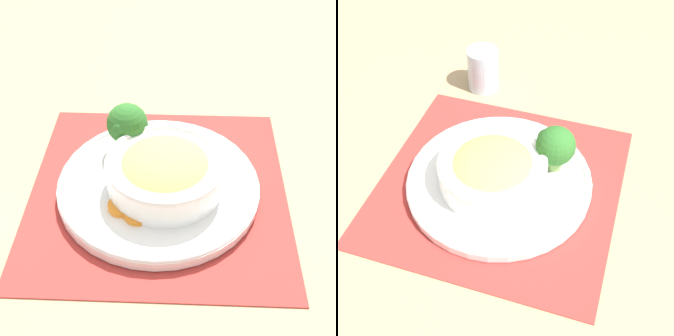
{
  "view_description": "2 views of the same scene",
  "coord_description": "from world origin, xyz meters",
  "views": [
    {
      "loc": [
        -0.53,
        -0.03,
        0.54
      ],
      "look_at": [
        0.01,
        -0.02,
        0.04
      ],
      "focal_mm": 50.0,
      "sensor_mm": 36.0,
      "label": 1
    },
    {
      "loc": [
        0.17,
        -0.52,
        0.62
      ],
      "look_at": [
        0.01,
        -0.0,
        0.05
      ],
      "focal_mm": 50.0,
      "sensor_mm": 36.0,
      "label": 2
    }
  ],
  "objects": [
    {
      "name": "ground_plane",
      "position": [
        0.0,
        0.0,
        0.0
      ],
      "size": [
        4.0,
        4.0,
        0.0
      ],
      "primitive_type": "plane",
      "color": "tan"
    },
    {
      "name": "placemat",
      "position": [
        0.0,
        0.0,
        0.0
      ],
      "size": [
        0.42,
        0.42,
        0.0
      ],
      "color": "#B2332D",
      "rests_on": "ground_plane"
    },
    {
      "name": "plate",
      "position": [
        0.0,
        0.0,
        0.02
      ],
      "size": [
        0.32,
        0.32,
        0.02
      ],
      "color": "white",
      "rests_on": "placemat"
    },
    {
      "name": "bowl",
      "position": [
        -0.01,
        -0.01,
        0.05
      ],
      "size": [
        0.18,
        0.18,
        0.06
      ],
      "color": "white",
      "rests_on": "plate"
    },
    {
      "name": "broccoli_floret",
      "position": [
        0.08,
        0.05,
        0.07
      ],
      "size": [
        0.07,
        0.07,
        0.09
      ],
      "color": "#759E51",
      "rests_on": "plate"
    },
    {
      "name": "carrot_slice_near",
      "position": [
        -0.06,
        0.05,
        0.02
      ],
      "size": [
        0.04,
        0.04,
        0.01
      ],
      "color": "orange",
      "rests_on": "plate"
    },
    {
      "name": "carrot_slice_middle",
      "position": [
        -0.07,
        0.03,
        0.02
      ],
      "size": [
        0.04,
        0.04,
        0.01
      ],
      "color": "orange",
      "rests_on": "plate"
    },
    {
      "name": "water_glass",
      "position": [
        -0.12,
        0.26,
        0.04
      ],
      "size": [
        0.07,
        0.07,
        0.09
      ],
      "color": "silver",
      "rests_on": "ground_plane"
    }
  ]
}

